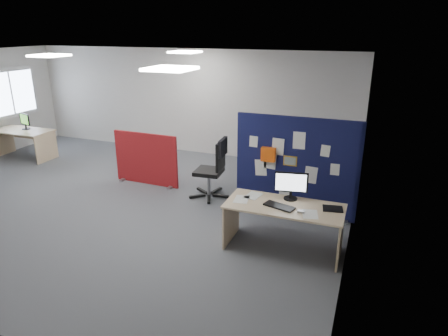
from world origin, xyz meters
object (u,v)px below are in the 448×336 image
(navy_divider, at_px, (295,167))
(monitor_second, at_px, (25,121))
(main_desk, at_px, (285,215))
(second_desk, at_px, (24,137))
(office_chair, at_px, (215,165))
(monitor_main, at_px, (291,184))
(red_divider, at_px, (146,159))

(navy_divider, relative_size, monitor_second, 5.04)
(main_desk, xyz_separation_m, monitor_second, (-7.22, 2.15, 0.39))
(second_desk, distance_m, office_chair, 5.60)
(navy_divider, height_order, main_desk, navy_divider)
(monitor_main, bearing_deg, second_desk, 155.58)
(second_desk, height_order, monitor_second, monitor_second)
(navy_divider, xyz_separation_m, red_divider, (-3.23, 0.32, -0.34))
(monitor_main, height_order, monitor_second, monitor_main)
(navy_divider, xyz_separation_m, monitor_second, (-7.11, 0.89, 0.06))
(red_divider, bearing_deg, monitor_main, -20.34)
(red_divider, distance_m, office_chair, 1.66)
(second_desk, relative_size, office_chair, 1.29)
(monitor_main, height_order, office_chair, office_chair)
(navy_divider, relative_size, red_divider, 1.44)
(red_divider, relative_size, second_desk, 0.97)
(main_desk, xyz_separation_m, second_desk, (-7.26, 2.07, -0.01))
(main_desk, relative_size, red_divider, 1.15)
(main_desk, height_order, second_desk, same)
(monitor_main, bearing_deg, monitor_second, 154.92)
(navy_divider, distance_m, monitor_main, 1.06)
(second_desk, bearing_deg, monitor_second, 65.52)
(monitor_main, relative_size, second_desk, 0.32)
(navy_divider, distance_m, office_chair, 1.61)
(navy_divider, bearing_deg, monitor_second, 172.83)
(main_desk, bearing_deg, monitor_second, 163.44)
(main_desk, distance_m, second_desk, 7.55)
(monitor_second, height_order, office_chair, office_chair)
(monitor_main, height_order, red_divider, monitor_main)
(monitor_main, xyz_separation_m, office_chair, (-1.73, 1.19, -0.29))
(red_divider, bearing_deg, navy_divider, -4.04)
(monitor_second, xyz_separation_m, office_chair, (5.52, -0.75, -0.27))
(navy_divider, relative_size, monitor_main, 4.39)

